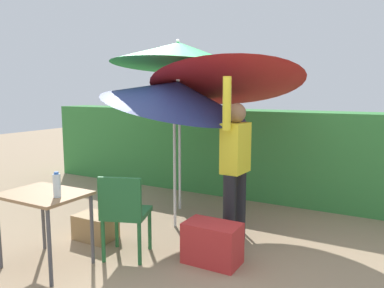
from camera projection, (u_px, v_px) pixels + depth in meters
The scene contains 11 objects.
ground_plane at pixel (180, 240), 4.35m from camera, with size 24.00×24.00×0.00m, color #9E8466.
hedge_row at pixel (249, 153), 6.19m from camera, with size 8.00×0.70×1.42m, color #38843D.
umbrella_rainbow at pixel (226, 71), 4.78m from camera, with size 2.08×2.00×2.55m.
umbrella_orange at pixel (176, 94), 4.59m from camera, with size 1.87×1.84×2.08m.
umbrella_yellow at pixel (178, 55), 5.21m from camera, with size 1.91×1.93×2.50m.
person_vendor at pixel (235, 162), 4.17m from camera, with size 0.24×0.55×1.88m.
chair_plastic at pixel (124, 211), 3.81m from camera, with size 0.56×0.56×0.89m.
cooler_box at pixel (212, 243), 3.75m from camera, with size 0.56×0.34×0.42m, color red.
crate_cardboard at pixel (96, 227), 4.37m from camera, with size 0.46×0.33×0.29m, color #9E7A4C.
folding_table at pixel (44, 202), 3.63m from camera, with size 0.80×0.60×0.75m.
bottle_water at pixel (57, 185), 3.45m from camera, with size 0.07×0.07×0.24m.
Camera 1 is at (2.14, -3.55, 1.72)m, focal length 34.78 mm.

